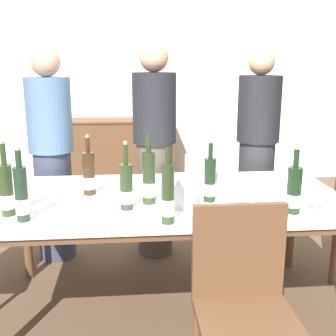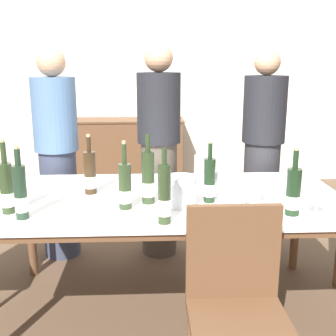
% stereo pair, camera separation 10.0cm
% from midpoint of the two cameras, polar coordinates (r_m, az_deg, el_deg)
% --- Properties ---
extents(ground_plane, '(12.00, 12.00, 0.00)m').
position_cam_midpoint_polar(ground_plane, '(2.82, 1.07, -18.08)').
color(ground_plane, brown).
extents(back_wall, '(8.00, 0.10, 2.80)m').
position_cam_midpoint_polar(back_wall, '(5.34, -0.96, 12.98)').
color(back_wall, silver).
rests_on(back_wall, ground_plane).
extents(sideboard_cabinet, '(1.44, 0.46, 0.84)m').
position_cam_midpoint_polar(sideboard_cabinet, '(5.16, -5.38, 1.95)').
color(sideboard_cabinet, brown).
rests_on(sideboard_cabinet, ground_plane).
extents(dining_table, '(2.11, 1.10, 0.72)m').
position_cam_midpoint_polar(dining_table, '(2.53, 1.14, -5.17)').
color(dining_table, brown).
rests_on(dining_table, ground_plane).
extents(ice_bucket, '(0.18, 0.18, 0.17)m').
position_cam_midpoint_polar(ice_bucket, '(2.34, 2.97, -3.03)').
color(ice_bucket, silver).
rests_on(ice_bucket, dining_table).
extents(wine_bottle_0, '(0.07, 0.07, 0.37)m').
position_cam_midpoint_polar(wine_bottle_0, '(2.59, -9.44, -0.76)').
color(wine_bottle_0, '#332314').
rests_on(wine_bottle_0, dining_table).
extents(wine_bottle_1, '(0.07, 0.07, 0.38)m').
position_cam_midpoint_polar(wine_bottle_1, '(2.08, 0.89, -3.83)').
color(wine_bottle_1, '#28381E').
rests_on(wine_bottle_1, dining_table).
extents(wine_bottle_2, '(0.08, 0.08, 0.36)m').
position_cam_midpoint_polar(wine_bottle_2, '(2.31, 17.80, -3.21)').
color(wine_bottle_2, black).
rests_on(wine_bottle_2, dining_table).
extents(wine_bottle_3, '(0.07, 0.07, 0.38)m').
position_cam_midpoint_polar(wine_bottle_3, '(2.30, -4.61, -2.60)').
color(wine_bottle_3, '#28381E').
rests_on(wine_bottle_3, dining_table).
extents(wine_bottle_4, '(0.07, 0.07, 0.36)m').
position_cam_midpoint_polar(wine_bottle_4, '(2.42, 6.82, -1.81)').
color(wine_bottle_4, black).
rests_on(wine_bottle_4, dining_table).
extents(wine_bottle_5, '(0.08, 0.08, 0.40)m').
position_cam_midpoint_polar(wine_bottle_5, '(2.38, -1.50, -1.52)').
color(wine_bottle_5, '#28381E').
rests_on(wine_bottle_5, dining_table).
extents(wine_bottle_6, '(0.07, 0.07, 0.38)m').
position_cam_midpoint_polar(wine_bottle_6, '(2.25, -18.14, -3.26)').
color(wine_bottle_6, '#1E3323').
rests_on(wine_bottle_6, dining_table).
extents(wine_bottle_7, '(0.07, 0.07, 0.40)m').
position_cam_midpoint_polar(wine_bottle_7, '(2.36, -19.86, -2.67)').
color(wine_bottle_7, '#28381E').
rests_on(wine_bottle_7, dining_table).
extents(wine_glass_0, '(0.08, 0.08, 0.15)m').
position_cam_midpoint_polar(wine_glass_0, '(2.45, 13.48, -2.40)').
color(wine_glass_0, white).
rests_on(wine_glass_0, dining_table).
extents(wine_glass_1, '(0.07, 0.07, 0.14)m').
position_cam_midpoint_polar(wine_glass_1, '(2.33, 10.97, -3.12)').
color(wine_glass_1, white).
rests_on(wine_glass_1, dining_table).
extents(wine_glass_2, '(0.09, 0.09, 0.16)m').
position_cam_midpoint_polar(wine_glass_2, '(2.51, 8.15, -1.44)').
color(wine_glass_2, white).
rests_on(wine_glass_2, dining_table).
extents(wine_glass_3, '(0.09, 0.09, 0.15)m').
position_cam_midpoint_polar(wine_glass_3, '(2.34, 20.71, -3.74)').
color(wine_glass_3, white).
rests_on(wine_glass_3, dining_table).
extents(chair_near_front, '(0.42, 0.42, 0.90)m').
position_cam_midpoint_polar(chair_near_front, '(1.92, 10.79, -16.85)').
color(chair_near_front, brown).
rests_on(chair_near_front, ground_plane).
extents(person_host, '(0.33, 0.33, 1.61)m').
position_cam_midpoint_polar(person_host, '(3.32, -13.94, 1.59)').
color(person_host, '#383F56').
rests_on(person_host, ground_plane).
extents(person_guest_left, '(0.33, 0.33, 1.65)m').
position_cam_midpoint_polar(person_guest_left, '(3.26, -0.34, 2.12)').
color(person_guest_left, '#51473D').
rests_on(person_guest_left, ground_plane).
extents(person_guest_right, '(0.33, 0.33, 1.60)m').
position_cam_midpoint_polar(person_guest_right, '(3.41, 13.47, 1.85)').
color(person_guest_right, '#2D2D33').
rests_on(person_guest_right, ground_plane).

